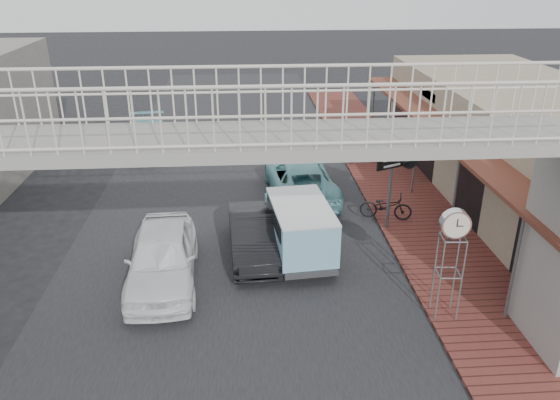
{
  "coord_description": "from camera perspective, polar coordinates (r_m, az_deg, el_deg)",
  "views": [
    {
      "loc": [
        0.48,
        -13.89,
        8.22
      ],
      "look_at": [
        1.53,
        0.74,
        1.8
      ],
      "focal_mm": 35.0,
      "sensor_mm": 36.0,
      "label": 1
    }
  ],
  "objects": [
    {
      "name": "ground",
      "position": [
        16.15,
        -5.26,
        -7.07
      ],
      "size": [
        120.0,
        120.0,
        0.0
      ],
      "primitive_type": "plane",
      "color": "black",
      "rests_on": "ground"
    },
    {
      "name": "road_strip",
      "position": [
        16.15,
        -5.26,
        -7.06
      ],
      "size": [
        10.0,
        60.0,
        0.01
      ],
      "primitive_type": "cube",
      "color": "black",
      "rests_on": "ground"
    },
    {
      "name": "sidewalk",
      "position": [
        19.71,
        14.11,
        -1.62
      ],
      "size": [
        3.0,
        40.0,
        0.1
      ],
      "primitive_type": "cube",
      "color": "brown",
      "rests_on": "ground"
    },
    {
      "name": "shophouse_row",
      "position": [
        21.65,
        25.2,
        4.67
      ],
      "size": [
        7.2,
        18.0,
        4.0
      ],
      "color": "gray",
      "rests_on": "ground"
    },
    {
      "name": "footbridge",
      "position": [
        11.11,
        -6.13,
        -3.5
      ],
      "size": [
        16.4,
        2.4,
        6.34
      ],
      "color": "gray",
      "rests_on": "ground"
    },
    {
      "name": "white_hatchback",
      "position": [
        15.41,
        -12.22,
        -5.83
      ],
      "size": [
        2.07,
        4.67,
        1.56
      ],
      "primitive_type": "imported",
      "rotation": [
        0.0,
        0.0,
        0.05
      ],
      "color": "white",
      "rests_on": "ground"
    },
    {
      "name": "dark_sedan",
      "position": [
        16.48,
        -2.78,
        -3.72
      ],
      "size": [
        1.58,
        4.03,
        1.31
      ],
      "primitive_type": "imported",
      "rotation": [
        0.0,
        0.0,
        0.05
      ],
      "color": "black",
      "rests_on": "ground"
    },
    {
      "name": "angkot_curb",
      "position": [
        20.6,
        2.14,
        2.21
      ],
      "size": [
        2.62,
        5.17,
        1.4
      ],
      "primitive_type": "imported",
      "rotation": [
        0.0,
        0.0,
        3.2
      ],
      "color": "#6BB2BA",
      "rests_on": "ground"
    },
    {
      "name": "angkot_far",
      "position": [
        26.58,
        -13.7,
        6.48
      ],
      "size": [
        2.48,
        4.91,
        1.37
      ],
      "primitive_type": "imported",
      "rotation": [
        0.0,
        0.0,
        0.12
      ],
      "color": "#7AC3D4",
      "rests_on": "ground"
    },
    {
      "name": "angkot_van",
      "position": [
        16.18,
        2.03,
        -2.36
      ],
      "size": [
        1.98,
        3.78,
        1.79
      ],
      "rotation": [
        0.0,
        0.0,
        0.1
      ],
      "color": "black",
      "rests_on": "ground"
    },
    {
      "name": "motorcycle_near",
      "position": [
        18.97,
        11.0,
        -0.64
      ],
      "size": [
        1.85,
        1.04,
        0.92
      ],
      "primitive_type": "imported",
      "rotation": [
        0.0,
        0.0,
        1.32
      ],
      "color": "black",
      "rests_on": "sidewalk"
    },
    {
      "name": "motorcycle_far",
      "position": [
        24.23,
        8.74,
        5.14
      ],
      "size": [
        1.89,
        0.86,
        1.09
      ],
      "primitive_type": "imported",
      "rotation": [
        0.0,
        0.0,
        1.77
      ],
      "color": "black",
      "rests_on": "sidewalk"
    },
    {
      "name": "street_clock",
      "position": [
        13.42,
        17.77,
        -2.88
      ],
      "size": [
        0.72,
        0.6,
        2.88
      ],
      "rotation": [
        0.0,
        0.0,
        -0.08
      ],
      "color": "#59595B",
      "rests_on": "sidewalk"
    },
    {
      "name": "arrow_sign",
      "position": [
        18.11,
        13.62,
        4.93
      ],
      "size": [
        1.87,
        1.29,
        3.12
      ],
      "rotation": [
        0.0,
        0.0,
        0.43
      ],
      "color": "#59595B",
      "rests_on": "sidewalk"
    }
  ]
}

